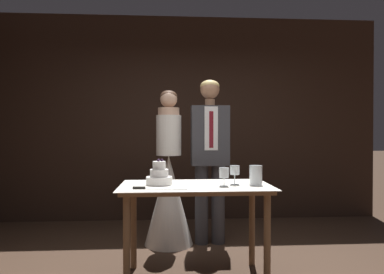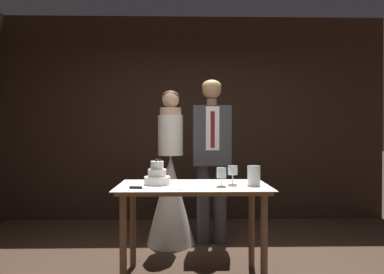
# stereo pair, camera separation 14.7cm
# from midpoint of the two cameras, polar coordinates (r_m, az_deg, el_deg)

# --- Properties ---
(wall_back) EXTENTS (5.56, 0.12, 2.91)m
(wall_back) POSITION_cam_midpoint_polar(r_m,az_deg,el_deg) (4.98, 0.82, 3.12)
(wall_back) COLOR black
(wall_back) RESTS_ON ground_plane
(cake_table) EXTENTS (1.29, 0.68, 0.80)m
(cake_table) POSITION_cam_midpoint_polar(r_m,az_deg,el_deg) (2.98, 1.63, -10.12)
(cake_table) COLOR brown
(cake_table) RESTS_ON ground_plane
(tiered_cake) EXTENTS (0.22, 0.22, 0.22)m
(tiered_cake) POSITION_cam_midpoint_polar(r_m,az_deg,el_deg) (2.98, -4.42, -6.51)
(tiered_cake) COLOR white
(tiered_cake) RESTS_ON cake_table
(cake_knife) EXTENTS (0.43, 0.06, 0.02)m
(cake_knife) POSITION_cam_midpoint_polar(r_m,az_deg,el_deg) (2.76, -6.18, -8.45)
(cake_knife) COLOR silver
(cake_knife) RESTS_ON cake_table
(wine_glass_near) EXTENTS (0.08, 0.08, 0.16)m
(wine_glass_near) POSITION_cam_midpoint_polar(r_m,az_deg,el_deg) (2.97, 8.22, -5.62)
(wine_glass_near) COLOR silver
(wine_glass_near) RESTS_ON cake_table
(wine_glass_middle) EXTENTS (0.08, 0.08, 0.16)m
(wine_glass_middle) POSITION_cam_midpoint_polar(r_m,az_deg,el_deg) (2.88, 6.39, -6.05)
(wine_glass_middle) COLOR silver
(wine_glass_middle) RESTS_ON cake_table
(hurricane_candle) EXTENTS (0.11, 0.11, 0.17)m
(hurricane_candle) POSITION_cam_midpoint_polar(r_m,az_deg,el_deg) (2.97, 11.68, -6.40)
(hurricane_candle) COLOR silver
(hurricane_candle) RESTS_ON cake_table
(bride) EXTENTS (0.54, 0.54, 1.72)m
(bride) POSITION_cam_midpoint_polar(r_m,az_deg,el_deg) (3.88, -2.50, -8.51)
(bride) COLOR white
(bride) RESTS_ON ground_plane
(groom) EXTENTS (0.42, 0.25, 1.84)m
(groom) POSITION_cam_midpoint_polar(r_m,az_deg,el_deg) (3.85, 4.40, -2.33)
(groom) COLOR #38383D
(groom) RESTS_ON ground_plane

